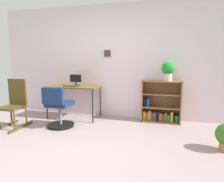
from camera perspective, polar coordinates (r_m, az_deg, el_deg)
The scene contains 9 objects.
ground_plane at distance 2.85m, azimuth -14.97°, elevation -18.29°, with size 6.24×6.24×0.00m, color gray.
wall_back at distance 4.53m, azimuth -1.99°, elevation 8.71°, with size 5.20×0.12×2.56m.
desk at distance 4.41m, azimuth -11.32°, elevation 0.80°, with size 1.17×0.60×0.74m.
monitor at distance 4.42m, azimuth -10.74°, elevation 3.09°, with size 0.27×0.20×0.25m.
keyboard at distance 4.31m, azimuth -12.21°, elevation 1.46°, with size 0.32×0.13×0.02m, color #342C27.
office_chair at distance 3.88m, azimuth -15.58°, elevation -5.47°, with size 0.52×0.55×0.81m.
rocking_chair at distance 4.24m, azimuth -27.00°, elevation -3.25°, with size 0.42×0.64×0.94m.
bookshelf_low at distance 4.24m, azimuth 14.19°, elevation -3.77°, with size 0.80×0.30×0.89m.
potted_plant_on_shelf at distance 4.10m, azimuth 16.34°, elevation 5.97°, with size 0.26×0.26×0.39m.
Camera 1 is at (1.30, -2.19, 1.28)m, focal length 30.68 mm.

